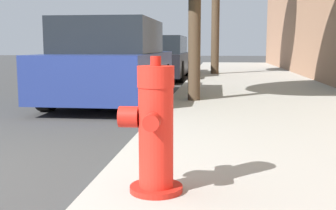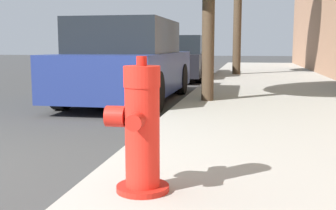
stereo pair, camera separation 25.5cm
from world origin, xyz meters
name	(u,v)px [view 1 (the left image)]	position (x,y,z in m)	size (l,w,h in m)	color
fire_hydrant	(155,131)	(2.07, -0.14, 0.51)	(0.39, 0.41, 0.82)	red
parked_car_near	(113,63)	(0.55, 4.84, 0.70)	(1.71, 4.07, 1.46)	navy
parked_car_mid	(158,58)	(0.59, 10.22, 0.63)	(1.82, 4.50, 1.29)	black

